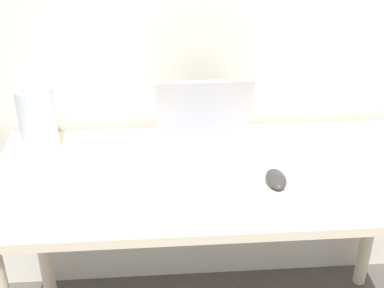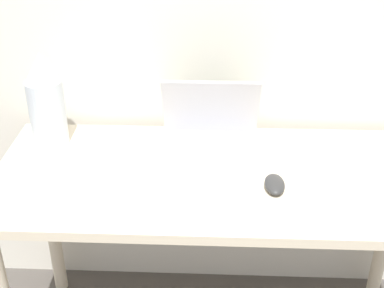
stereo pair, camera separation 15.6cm
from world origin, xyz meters
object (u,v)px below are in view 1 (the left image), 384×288
at_px(keyboard, 177,194).
at_px(mouse, 276,179).
at_px(vase, 36,108).
at_px(laptop, 205,134).

xyz_separation_m(keyboard, mouse, (0.29, 0.05, 0.01)).
bearing_deg(vase, mouse, -18.75).
distance_m(laptop, keyboard, 0.29).
relative_size(keyboard, vase, 1.34).
relative_size(keyboard, mouse, 4.02).
bearing_deg(laptop, mouse, -49.30).
relative_size(laptop, keyboard, 0.73).
bearing_deg(laptop, keyboard, -111.30).
height_order(keyboard, vase, vase).
bearing_deg(vase, keyboard, -34.43).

